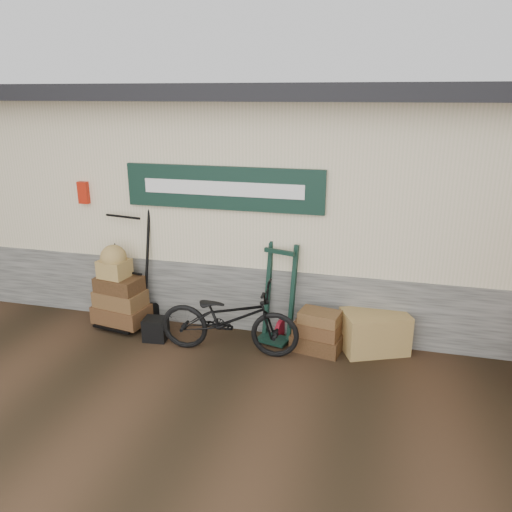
{
  "coord_description": "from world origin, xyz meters",
  "views": [
    {
      "loc": [
        1.67,
        -4.97,
        3.09
      ],
      "look_at": [
        0.15,
        0.9,
        1.11
      ],
      "focal_mm": 35.0,
      "sensor_mm": 36.0,
      "label": 1
    }
  ],
  "objects_px": {
    "wicker_hamper": "(374,331)",
    "green_barrow": "(279,293)",
    "black_trunk": "(156,329)",
    "bicycle": "(229,314)",
    "suitcase_stack": "(317,330)",
    "porter_trolley": "(127,263)"
  },
  "relations": [
    {
      "from": "green_barrow",
      "to": "wicker_hamper",
      "type": "xyz_separation_m",
      "value": [
        1.23,
        -0.0,
        -0.39
      ]
    },
    {
      "from": "suitcase_stack",
      "to": "wicker_hamper",
      "type": "relative_size",
      "value": 0.78
    },
    {
      "from": "wicker_hamper",
      "to": "black_trunk",
      "type": "height_order",
      "value": "wicker_hamper"
    },
    {
      "from": "black_trunk",
      "to": "bicycle",
      "type": "height_order",
      "value": "bicycle"
    },
    {
      "from": "bicycle",
      "to": "wicker_hamper",
      "type": "bearing_deg",
      "value": -77.42
    },
    {
      "from": "green_barrow",
      "to": "wicker_hamper",
      "type": "relative_size",
      "value": 1.65
    },
    {
      "from": "green_barrow",
      "to": "black_trunk",
      "type": "xyz_separation_m",
      "value": [
        -1.55,
        -0.43,
        -0.49
      ]
    },
    {
      "from": "green_barrow",
      "to": "porter_trolley",
      "type": "bearing_deg",
      "value": -164.8
    },
    {
      "from": "green_barrow",
      "to": "wicker_hamper",
      "type": "distance_m",
      "value": 1.29
    },
    {
      "from": "suitcase_stack",
      "to": "wicker_hamper",
      "type": "distance_m",
      "value": 0.72
    },
    {
      "from": "porter_trolley",
      "to": "black_trunk",
      "type": "bearing_deg",
      "value": -26.83
    },
    {
      "from": "green_barrow",
      "to": "bicycle",
      "type": "height_order",
      "value": "green_barrow"
    },
    {
      "from": "black_trunk",
      "to": "bicycle",
      "type": "relative_size",
      "value": 0.17
    },
    {
      "from": "green_barrow",
      "to": "wicker_hamper",
      "type": "bearing_deg",
      "value": 15.2
    },
    {
      "from": "suitcase_stack",
      "to": "black_trunk",
      "type": "bearing_deg",
      "value": -173.1
    },
    {
      "from": "green_barrow",
      "to": "suitcase_stack",
      "type": "bearing_deg",
      "value": -3.12
    },
    {
      "from": "wicker_hamper",
      "to": "black_trunk",
      "type": "bearing_deg",
      "value": -171.21
    },
    {
      "from": "wicker_hamper",
      "to": "green_barrow",
      "type": "bearing_deg",
      "value": 180.0
    },
    {
      "from": "suitcase_stack",
      "to": "wicker_hamper",
      "type": "bearing_deg",
      "value": 14.34
    },
    {
      "from": "black_trunk",
      "to": "bicycle",
      "type": "distance_m",
      "value": 1.1
    },
    {
      "from": "green_barrow",
      "to": "bicycle",
      "type": "bearing_deg",
      "value": -120.87
    },
    {
      "from": "wicker_hamper",
      "to": "black_trunk",
      "type": "relative_size",
      "value": 2.61
    }
  ]
}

